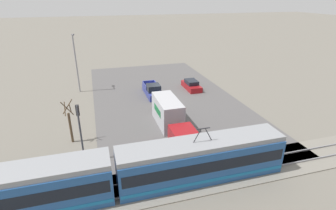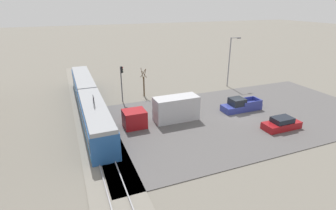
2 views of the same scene
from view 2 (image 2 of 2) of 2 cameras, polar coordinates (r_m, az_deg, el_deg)
The scene contains 10 objects.
ground_plane at distance 35.92m, azimuth 15.00°, elevation -2.26°, with size 320.00×320.00×0.00m, color slate.
road_surface at distance 35.91m, azimuth 15.01°, elevation -2.20°, with size 19.57×37.11×0.08m.
rail_bed at distance 29.57m, azimuth -14.66°, elevation -7.47°, with size 72.79×4.40×0.22m.
light_rail_tram at distance 36.86m, azimuth -16.85°, elevation 0.99°, with size 27.20×2.76×4.45m.
box_truck at distance 32.37m, azimuth -0.34°, elevation -1.29°, with size 2.34×9.49×3.05m.
pickup_truck at distance 37.36m, azimuth 15.53°, elevation -0.11°, with size 1.99×5.60×1.83m.
sedan_car_0 at distance 33.64m, azimuth 23.49°, elevation -3.80°, with size 1.89×4.57×1.42m.
traffic_light_pole at distance 39.14m, azimuth -10.04°, elevation 5.53°, with size 0.28×0.47×5.39m.
street_tree at distance 41.48m, azimuth -5.28°, elevation 4.64°, with size 1.08×0.90×4.54m.
street_lamp_near_crossing at distance 47.11m, azimuth 13.41°, elevation 9.74°, with size 0.36×1.95×8.54m.
Camera 2 is at (-25.95, 20.51, 14.00)m, focal length 28.00 mm.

